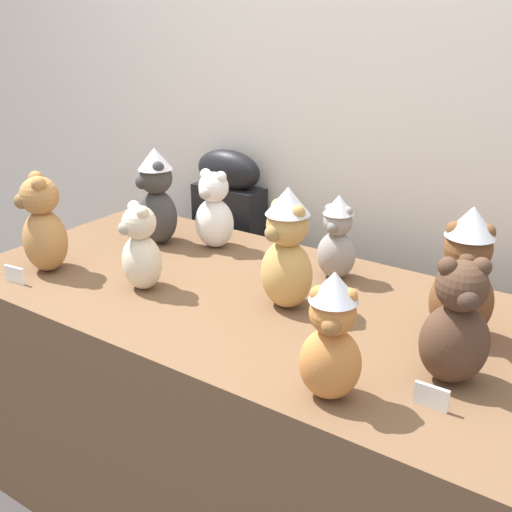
{
  "coord_description": "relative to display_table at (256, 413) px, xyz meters",
  "views": [
    {
      "loc": [
        0.86,
        -1.01,
        1.53
      ],
      "look_at": [
        0.0,
        0.25,
        0.9
      ],
      "focal_mm": 42.88,
      "sensor_mm": 36.0,
      "label": 1
    }
  ],
  "objects": [
    {
      "name": "teddy_bear_honey",
      "position": [
        0.1,
        -0.0,
        0.55
      ],
      "size": [
        0.18,
        0.16,
        0.33
      ],
      "rotation": [
        0.0,
        0.0,
        -0.28
      ],
      "color": "tan",
      "rests_on": "display_table"
    },
    {
      "name": "teddy_bear_cocoa",
      "position": [
        0.58,
        -0.11,
        0.52
      ],
      "size": [
        0.19,
        0.18,
        0.28
      ],
      "rotation": [
        0.0,
        0.0,
        0.55
      ],
      "color": "#4C3323",
      "rests_on": "display_table"
    },
    {
      "name": "teddy_bear_snow",
      "position": [
        -0.33,
        0.24,
        0.51
      ],
      "size": [
        0.13,
        0.12,
        0.26
      ],
      "rotation": [
        0.0,
        0.0,
        -0.0
      ],
      "color": "white",
      "rests_on": "display_table"
    },
    {
      "name": "teddy_bear_ash",
      "position": [
        0.12,
        0.24,
        0.51
      ],
      "size": [
        0.12,
        0.11,
        0.25
      ],
      "rotation": [
        0.0,
        0.0,
        0.08
      ],
      "color": "gray",
      "rests_on": "display_table"
    },
    {
      "name": "display_table",
      "position": [
        0.0,
        0.0,
        0.0
      ],
      "size": [
        1.74,
        0.82,
        0.78
      ],
      "primitive_type": "cube",
      "color": "brown",
      "rests_on": "ground_plane"
    },
    {
      "name": "teddy_bear_cream",
      "position": [
        -0.3,
        -0.14,
        0.51
      ],
      "size": [
        0.16,
        0.15,
        0.25
      ],
      "rotation": [
        0.0,
        0.0,
        -0.4
      ],
      "color": "beige",
      "rests_on": "display_table"
    },
    {
      "name": "teddy_bear_caramel",
      "position": [
        -0.63,
        -0.2,
        0.53
      ],
      "size": [
        0.2,
        0.19,
        0.3
      ],
      "rotation": [
        0.0,
        0.0,
        -0.54
      ],
      "color": "#B27A42",
      "rests_on": "display_table"
    },
    {
      "name": "wall_back",
      "position": [
        0.0,
        0.66,
        0.91
      ],
      "size": [
        7.0,
        0.08,
        2.6
      ],
      "primitive_type": "cube",
      "color": "silver",
      "rests_on": "ground_plane"
    },
    {
      "name": "teddy_bear_charcoal",
      "position": [
        -0.51,
        0.16,
        0.55
      ],
      "size": [
        0.19,
        0.18,
        0.33
      ],
      "rotation": [
        0.0,
        0.0,
        -0.56
      ],
      "color": "#383533",
      "rests_on": "display_table"
    },
    {
      "name": "name_card_front_middle",
      "position": [
        -0.63,
        -0.32,
        0.42
      ],
      "size": [
        0.07,
        0.02,
        0.05
      ],
      "primitive_type": "cube",
      "rotation": [
        0.0,
        0.0,
        0.1
      ],
      "color": "white",
      "rests_on": "display_table"
    },
    {
      "name": "teddy_bear_ginger",
      "position": [
        0.39,
        -0.31,
        0.53
      ],
      "size": [
        0.16,
        0.15,
        0.28
      ],
      "rotation": [
        0.0,
        0.0,
        0.42
      ],
      "color": "#D17F3D",
      "rests_on": "display_table"
    },
    {
      "name": "name_card_front_left",
      "position": [
        0.58,
        -0.23,
        0.42
      ],
      "size": [
        0.07,
        0.01,
        0.05
      ],
      "primitive_type": "cube",
      "rotation": [
        0.0,
        0.0,
        0.02
      ],
      "color": "white",
      "rests_on": "display_table"
    },
    {
      "name": "teddy_bear_chestnut",
      "position": [
        0.53,
        0.09,
        0.55
      ],
      "size": [
        0.18,
        0.17,
        0.33
      ],
      "rotation": [
        0.0,
        0.0,
        0.34
      ],
      "color": "brown",
      "rests_on": "display_table"
    },
    {
      "name": "instrument_case",
      "position": [
        -0.49,
        0.54,
        0.13
      ],
      "size": [
        0.28,
        0.12,
        1.04
      ],
      "rotation": [
        0.0,
        0.0,
        -0.02
      ],
      "color": "black",
      "rests_on": "ground_plane"
    }
  ]
}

